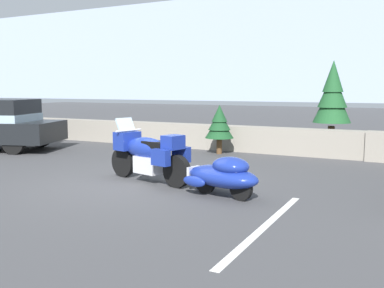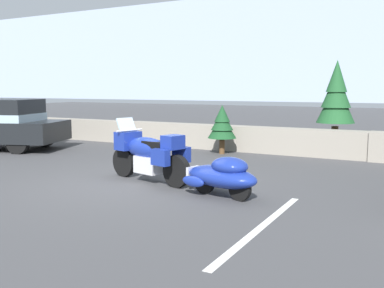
# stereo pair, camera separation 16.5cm
# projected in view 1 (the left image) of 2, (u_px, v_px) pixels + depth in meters

# --- Properties ---
(ground_plane) EXTENTS (80.00, 80.00, 0.00)m
(ground_plane) POSITION_uv_depth(u_px,v_px,m) (134.00, 183.00, 9.17)
(ground_plane) COLOR #424244
(stone_guard_wall) EXTENTS (24.00, 0.65, 0.81)m
(stone_guard_wall) POSITION_uv_depth(u_px,v_px,m) (250.00, 139.00, 13.65)
(stone_guard_wall) COLOR gray
(stone_guard_wall) RESTS_ON ground
(touring_motorcycle) EXTENTS (2.28, 1.07, 1.33)m
(touring_motorcycle) POSITION_uv_depth(u_px,v_px,m) (148.00, 153.00, 9.24)
(touring_motorcycle) COLOR black
(touring_motorcycle) RESTS_ON ground
(car_shaped_trailer) EXTENTS (2.22, 1.05, 0.76)m
(car_shaped_trailer) POSITION_uv_depth(u_px,v_px,m) (223.00, 175.00, 7.97)
(car_shaped_trailer) COLOR black
(car_shaped_trailer) RESTS_ON ground
(pine_tree_secondary) EXTENTS (1.15, 1.15, 2.84)m
(pine_tree_secondary) POSITION_uv_depth(u_px,v_px,m) (333.00, 95.00, 13.40)
(pine_tree_secondary) COLOR brown
(pine_tree_secondary) RESTS_ON ground
(pine_sapling_near) EXTENTS (0.87, 0.87, 1.49)m
(pine_sapling_near) POSITION_uv_depth(u_px,v_px,m) (219.00, 123.00, 13.17)
(pine_sapling_near) COLOR brown
(pine_sapling_near) RESTS_ON ground
(parking_stripe_marker) EXTENTS (0.12, 3.60, 0.01)m
(parking_stripe_marker) POSITION_uv_depth(u_px,v_px,m) (265.00, 226.00, 6.32)
(parking_stripe_marker) COLOR silver
(parking_stripe_marker) RESTS_ON ground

